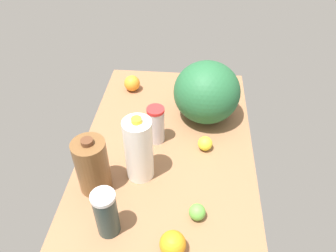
{
  "coord_description": "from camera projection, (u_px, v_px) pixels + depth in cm",
  "views": [
    {
      "loc": [
        -107.03,
        -9.57,
        106.55
      ],
      "look_at": [
        0.0,
        0.0,
        13.0
      ],
      "focal_mm": 35.0,
      "sensor_mm": 36.0,
      "label": 1
    }
  ],
  "objects": [
    {
      "name": "orange_far_back",
      "position": [
        173.0,
        244.0,
        1.07
      ],
      "size": [
        8.84,
        8.84,
        8.84
      ],
      "primitive_type": "sphere",
      "color": "orange",
      "rests_on": "countertop"
    },
    {
      "name": "tumbler_cup",
      "position": [
        156.0,
        125.0,
        1.45
      ],
      "size": [
        7.81,
        7.81,
        17.99
      ],
      "color": "silver",
      "rests_on": "countertop"
    },
    {
      "name": "countertop",
      "position": [
        168.0,
        145.0,
        1.5
      ],
      "size": [
        120.0,
        76.0,
        3.0
      ],
      "primitive_type": "cube",
      "color": "#8E6040",
      "rests_on": "ground"
    },
    {
      "name": "chocolate_milk_jug",
      "position": [
        92.0,
        166.0,
        1.23
      ],
      "size": [
        12.55,
        12.55,
        25.1
      ],
      "color": "brown",
      "rests_on": "countertop"
    },
    {
      "name": "orange_loose",
      "position": [
        184.0,
        86.0,
        1.77
      ],
      "size": [
        7.07,
        7.07,
        7.07
      ],
      "primitive_type": "sphere",
      "color": "orange",
      "rests_on": "countertop"
    },
    {
      "name": "orange_beside_bowl",
      "position": [
        132.0,
        83.0,
        1.78
      ],
      "size": [
        8.6,
        8.6,
        8.6
      ],
      "primitive_type": "sphere",
      "color": "orange",
      "rests_on": "countertop"
    },
    {
      "name": "shaker_bottle",
      "position": [
        106.0,
        213.0,
        1.09
      ],
      "size": [
        8.17,
        8.17,
        19.41
      ],
      "color": "#283A37",
      "rests_on": "countertop"
    },
    {
      "name": "milk_jug",
      "position": [
        139.0,
        149.0,
        1.26
      ],
      "size": [
        11.06,
        11.06,
        29.57
      ],
      "color": "white",
      "rests_on": "countertop"
    },
    {
      "name": "lemon_near_front",
      "position": [
        205.0,
        143.0,
        1.44
      ],
      "size": [
        6.4,
        6.4,
        6.4
      ],
      "primitive_type": "sphere",
      "color": "yellow",
      "rests_on": "countertop"
    },
    {
      "name": "watermelon",
      "position": [
        207.0,
        92.0,
        1.54
      ],
      "size": [
        31.29,
        31.29,
        29.23
      ],
      "primitive_type": "ellipsoid",
      "color": "#235F35",
      "rests_on": "countertop"
    },
    {
      "name": "lime_by_jug",
      "position": [
        197.0,
        212.0,
        1.17
      ],
      "size": [
        6.13,
        6.13,
        6.13
      ],
      "primitive_type": "sphere",
      "color": "#5EAC40",
      "rests_on": "countertop"
    }
  ]
}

